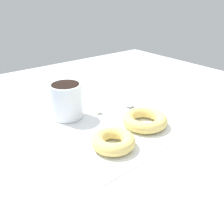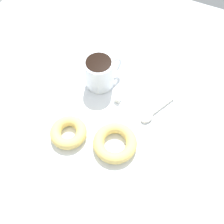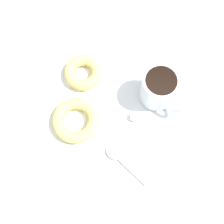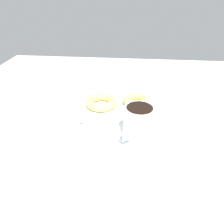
% 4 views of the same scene
% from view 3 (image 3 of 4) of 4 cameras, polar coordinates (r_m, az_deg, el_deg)
% --- Properties ---
extents(ground_plane, '(1.20, 1.20, 0.02)m').
position_cam_3_polar(ground_plane, '(0.74, -2.62, -1.54)').
color(ground_plane, '#B2BCC6').
extents(napkin, '(0.36, 0.36, 0.00)m').
position_cam_3_polar(napkin, '(0.73, 0.00, -0.51)').
color(napkin, white).
rests_on(napkin, ground_plane).
extents(coffee_cup, '(0.08, 0.11, 0.09)m').
position_cam_3_polar(coffee_cup, '(0.71, 8.64, 4.24)').
color(coffee_cup, silver).
rests_on(coffee_cup, napkin).
extents(donut_near_cup, '(0.09, 0.09, 0.03)m').
position_cam_3_polar(donut_near_cup, '(0.76, -5.27, 7.21)').
color(donut_near_cup, '#E5C66B').
rests_on(donut_near_cup, napkin).
extents(donut_far, '(0.11, 0.11, 0.03)m').
position_cam_3_polar(donut_far, '(0.72, -6.62, -1.51)').
color(donut_far, '#E5C66B').
rests_on(donut_far, napkin).
extents(spoon, '(0.06, 0.11, 0.01)m').
position_cam_3_polar(spoon, '(0.70, 1.00, -8.43)').
color(spoon, '#B7B2A8').
rests_on(spoon, napkin).
extents(sugar_cube, '(0.02, 0.02, 0.02)m').
position_cam_3_polar(sugar_cube, '(0.72, 4.10, -0.97)').
color(sugar_cube, white).
rests_on(sugar_cube, napkin).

